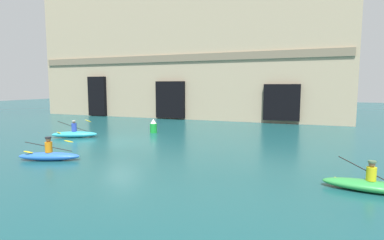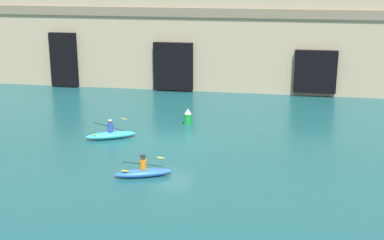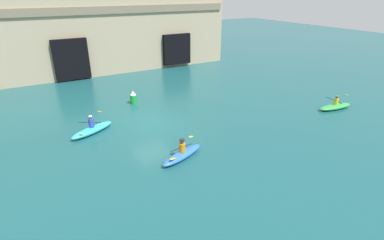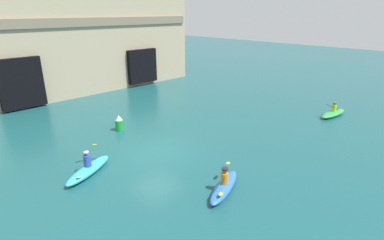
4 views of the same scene
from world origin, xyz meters
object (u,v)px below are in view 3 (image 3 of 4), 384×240
at_px(kayak_cyan, 92,129).
at_px(kayak_green, 335,106).
at_px(marker_buoy, 133,98).
at_px(kayak_blue, 182,154).

xyz_separation_m(kayak_cyan, kayak_green, (17.29, -5.01, -0.04)).
distance_m(kayak_cyan, marker_buoy, 5.70).
xyz_separation_m(kayak_green, kayak_blue, (-13.72, -0.62, 0.03)).
bearing_deg(marker_buoy, kayak_blue, -93.53).
height_order(kayak_cyan, kayak_blue, kayak_cyan).
distance_m(kayak_cyan, kayak_green, 18.00).
distance_m(kayak_blue, marker_buoy, 9.54).
bearing_deg(kayak_green, marker_buoy, 151.88).
bearing_deg(kayak_cyan, marker_buoy, 17.18).
relative_size(kayak_blue, marker_buoy, 2.79).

